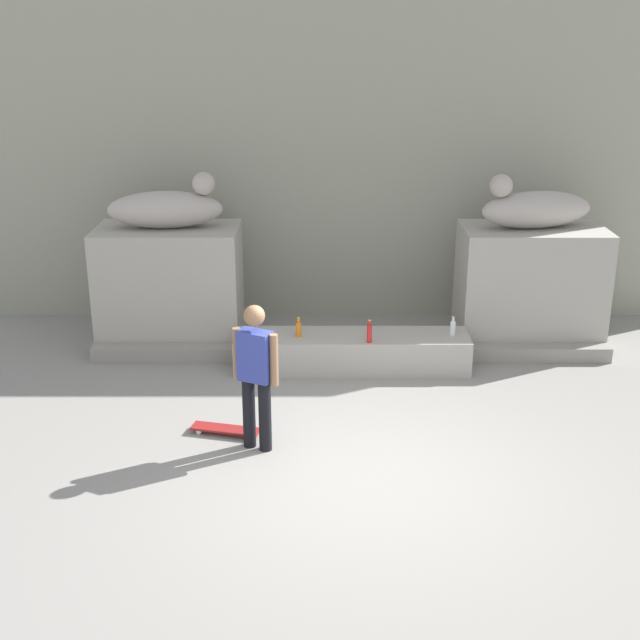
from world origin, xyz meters
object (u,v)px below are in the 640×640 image
statue_reclining_left (169,208)px  statue_reclining_right (536,208)px  bottle_orange (300,329)px  bottle_red (371,333)px  bottle_clear (454,328)px  skateboard (227,429)px  skater (257,371)px

statue_reclining_left → statue_reclining_right: bearing=-4.8°
statue_reclining_right → bottle_orange: statue_reclining_right is taller
bottle_red → bottle_clear: bottle_red is taller
skateboard → bottle_clear: bearing=47.8°
skater → skateboard: skater is taller
statue_reclining_left → statue_reclining_right: size_ratio=0.98×
bottle_red → bottle_orange: size_ratio=1.16×
statue_reclining_left → skateboard: statue_reclining_left is taller
skater → statue_reclining_left: bearing=138.8°
skateboard → bottle_clear: size_ratio=3.14×
skateboard → bottle_orange: (0.80, 1.89, 0.52)m
skateboard → bottle_red: size_ratio=2.62×
bottle_orange → bottle_clear: 2.07m
skater → bottle_red: 2.42m
bottle_orange → bottle_clear: size_ratio=1.04×
bottle_orange → bottle_red: bearing=-13.1°
skater → statue_reclining_right: bearing=66.5°
skateboard → bottle_clear: 3.51m
bottle_red → bottle_orange: bearing=166.9°
skater → bottle_red: size_ratio=5.30×
bottle_orange → bottle_clear: bearing=1.6°
bottle_red → bottle_clear: bearing=13.6°
bottle_red → bottle_clear: (1.14, 0.28, -0.03)m
statue_reclining_left → statue_reclining_right: 5.11m
skater → skateboard: bearing=165.7°
statue_reclining_right → bottle_red: statue_reclining_right is taller
bottle_red → statue_reclining_left: bearing=155.5°
statue_reclining_right → bottle_orange: 3.71m
statue_reclining_left → bottle_red: statue_reclining_left is taller
statue_reclining_left → bottle_red: 3.35m
bottle_clear → statue_reclining_left: bearing=165.8°
statue_reclining_left → skateboard: 3.67m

